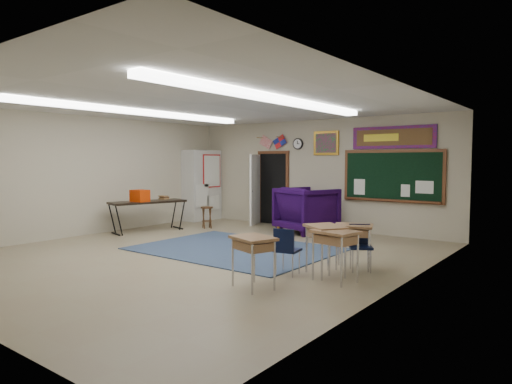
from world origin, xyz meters
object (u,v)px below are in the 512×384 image
Objects in this scene: student_desk_front_left at (325,248)px; folding_table at (148,215)px; wingback_armchair at (307,210)px; student_desk_front_right at (353,244)px; wooden_stool at (207,217)px.

student_desk_front_left is 6.09m from folding_table.
wingback_armchair reaches higher than student_desk_front_right.
folding_table is at bearing 52.99° from wingback_armchair.
wooden_stool is at bearing 74.52° from folding_table.
folding_table reaches higher than student_desk_front_left.
wingback_armchair is 0.63× the size of folding_table.
wingback_armchair reaches higher than wooden_stool.
wingback_armchair is 1.54× the size of student_desk_front_left.
student_desk_front_left is at bearing 142.68° from wingback_armchair.
wingback_armchair is 4.44m from student_desk_front_left.
folding_table reaches higher than student_desk_front_right.
wooden_stool is at bearing 39.50° from wingback_armchair.
student_desk_front_right is (0.17, 0.70, -0.03)m from student_desk_front_left.
student_desk_front_left is at bearing -124.02° from student_desk_front_right.
wooden_stool is (-5.14, 2.61, -0.15)m from student_desk_front_left.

